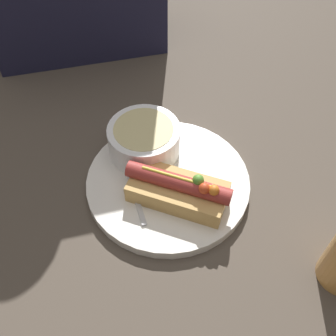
{
  "coord_description": "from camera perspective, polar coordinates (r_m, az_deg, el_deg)",
  "views": [
    {
      "loc": [
        -0.09,
        -0.38,
        0.54
      ],
      "look_at": [
        0.0,
        0.0,
        0.05
      ],
      "focal_mm": 42.0,
      "sensor_mm": 36.0,
      "label": 1
    }
  ],
  "objects": [
    {
      "name": "ground_plane",
      "position": [
        0.67,
        0.0,
        -2.56
      ],
      "size": [
        4.0,
        4.0,
        0.0
      ],
      "primitive_type": "plane",
      "color": "#4C4238"
    },
    {
      "name": "spoon",
      "position": [
        0.67,
        -6.05,
        0.35
      ],
      "size": [
        0.03,
        0.16,
        0.01
      ],
      "rotation": [
        0.0,
        0.0,
        1.62
      ],
      "color": "#B7B7BC",
      "rests_on": "dinner_plate"
    },
    {
      "name": "soup_bowl",
      "position": [
        0.67,
        -3.49,
        4.24
      ],
      "size": [
        0.12,
        0.12,
        0.05
      ],
      "color": "white",
      "rests_on": "dinner_plate"
    },
    {
      "name": "hot_dog",
      "position": [
        0.61,
        1.57,
        -3.11
      ],
      "size": [
        0.16,
        0.14,
        0.06
      ],
      "rotation": [
        0.0,
        0.0,
        -0.59
      ],
      "color": "tan",
      "rests_on": "dinner_plate"
    },
    {
      "name": "dinner_plate",
      "position": [
        0.66,
        0.0,
        -2.1
      ],
      "size": [
        0.27,
        0.27,
        0.02
      ],
      "color": "white",
      "rests_on": "ground_plane"
    }
  ]
}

